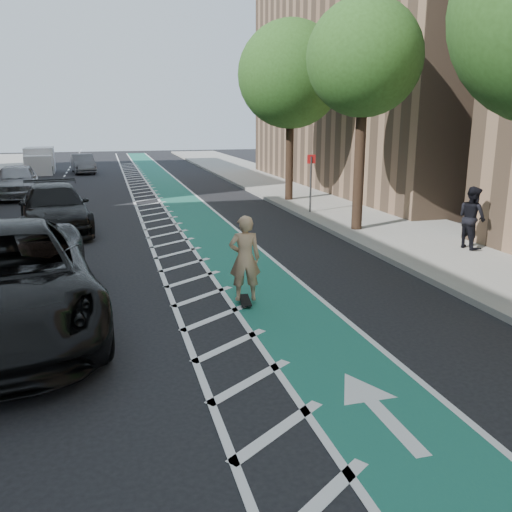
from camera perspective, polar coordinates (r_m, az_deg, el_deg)
name	(u,v)px	position (r m, az deg, el deg)	size (l,w,h in m)	color
ground	(144,355)	(9.54, -11.70, -10.19)	(120.00, 120.00, 0.00)	black
bike_lane	(209,231)	(19.40, -4.95, 2.67)	(2.00, 90.00, 0.01)	#1A5B50
buffer_strip	(167,233)	(19.19, -9.36, 2.40)	(1.40, 90.00, 0.01)	silver
sidewalk_right	(374,220)	(21.50, 12.36, 3.73)	(5.00, 90.00, 0.15)	gray
curb_right	(315,223)	(20.49, 6.27, 3.48)	(0.12, 90.00, 0.16)	gray
building_right_far	(430,14)	(34.28, 17.81, 23.09)	(14.00, 22.00, 19.00)	#84664C
tree_r_c	(368,58)	(18.74, 11.72, 19.76)	(4.20, 4.20, 7.90)	#382619
tree_r_d	(288,76)	(26.12, 3.37, 18.41)	(4.20, 4.20, 7.90)	#382619
sign_post	(311,183)	(22.34, 5.79, 7.69)	(0.35, 0.08, 2.47)	#4C4C4C
skateboard	(245,300)	(11.74, -1.17, -4.69)	(0.32, 0.79, 0.10)	black
skateboarder	(245,258)	(11.47, -1.19, -0.23)	(0.67, 0.44, 1.84)	tan
suv_near	(3,280)	(11.10, -25.11, -2.31)	(3.29, 7.13, 1.98)	black
suv_far	(54,208)	(20.43, -20.46, 4.71)	(2.27, 5.59, 1.62)	black
car_silver	(16,181)	(29.91, -23.92, 7.23)	(1.98, 4.93, 1.68)	gray
car_grey	(83,164)	(41.81, -17.75, 9.24)	(1.43, 4.10, 1.35)	#59595E
pedestrian	(472,218)	(17.16, 21.77, 3.78)	(0.89, 0.70, 1.84)	black
box_truck	(40,162)	(42.84, -21.82, 9.22)	(2.15, 4.44, 1.81)	silver
barrel_b	(67,226)	(19.16, -19.30, 2.99)	(0.63, 0.63, 0.86)	#FF4F0D
barrel_c	(41,203)	(24.95, -21.70, 5.25)	(0.62, 0.62, 0.85)	orange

